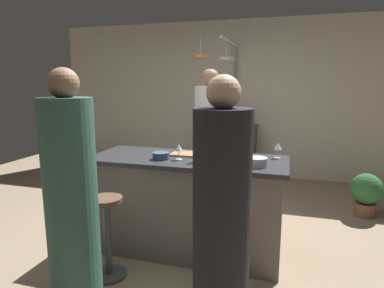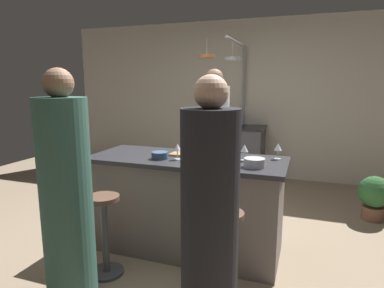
{
  "view_description": "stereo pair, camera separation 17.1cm",
  "coord_description": "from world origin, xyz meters",
  "px_view_note": "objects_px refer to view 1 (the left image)",
  "views": [
    {
      "loc": [
        0.86,
        -2.8,
        1.57
      ],
      "look_at": [
        0.0,
        0.15,
        1.0
      ],
      "focal_mm": 30.68,
      "sensor_mm": 36.0,
      "label": 1
    },
    {
      "loc": [
        1.03,
        -2.75,
        1.57
      ],
      "look_at": [
        0.0,
        0.15,
        1.0
      ],
      "focal_mm": 30.68,
      "sensor_mm": 36.0,
      "label": 2
    }
  ],
  "objects_px": {
    "stove_range": "(231,153)",
    "bar_stool_right": "(232,251)",
    "cutting_board": "(189,154)",
    "wine_bottle_rose": "(204,147)",
    "wine_glass_by_chef": "(278,147)",
    "guest_right": "(221,224)",
    "wine_bottle_white": "(232,144)",
    "mixing_bowl_blue": "(161,156)",
    "wine_glass_near_right_guest": "(246,148)",
    "potted_plant": "(366,192)",
    "chef": "(210,147)",
    "guest_left": "(72,202)",
    "wine_bottle_dark": "(221,149)",
    "pepper_mill": "(214,153)",
    "bar_stool_left": "(108,233)",
    "mixing_bowl_steel": "(257,162)",
    "wine_glass_near_left_guest": "(179,148)"
  },
  "relations": [
    {
      "from": "guest_right",
      "to": "mixing_bowl_blue",
      "type": "distance_m",
      "value": 1.16
    },
    {
      "from": "stove_range",
      "to": "wine_bottle_dark",
      "type": "distance_m",
      "value": 2.68
    },
    {
      "from": "pepper_mill",
      "to": "wine_bottle_white",
      "type": "xyz_separation_m",
      "value": [
        0.08,
        0.39,
        0.01
      ]
    },
    {
      "from": "chef",
      "to": "wine_bottle_dark",
      "type": "distance_m",
      "value": 1.27
    },
    {
      "from": "guest_right",
      "to": "wine_glass_near_left_guest",
      "type": "distance_m",
      "value": 1.09
    },
    {
      "from": "chef",
      "to": "guest_right",
      "type": "bearing_deg",
      "value": -74.76
    },
    {
      "from": "mixing_bowl_blue",
      "to": "wine_glass_by_chef",
      "type": "bearing_deg",
      "value": 18.27
    },
    {
      "from": "guest_right",
      "to": "wine_bottle_white",
      "type": "bearing_deg",
      "value": 96.74
    },
    {
      "from": "cutting_board",
      "to": "wine_bottle_rose",
      "type": "distance_m",
      "value": 0.29
    },
    {
      "from": "potted_plant",
      "to": "wine_glass_near_left_guest",
      "type": "bearing_deg",
      "value": -141.57
    },
    {
      "from": "pepper_mill",
      "to": "mixing_bowl_blue",
      "type": "relative_size",
      "value": 1.41
    },
    {
      "from": "wine_glass_near_left_guest",
      "to": "chef",
      "type": "bearing_deg",
      "value": 89.51
    },
    {
      "from": "stove_range",
      "to": "wine_glass_near_left_guest",
      "type": "bearing_deg",
      "value": -91.06
    },
    {
      "from": "cutting_board",
      "to": "mixing_bowl_steel",
      "type": "height_order",
      "value": "mixing_bowl_steel"
    },
    {
      "from": "wine_bottle_dark",
      "to": "stove_range",
      "type": "bearing_deg",
      "value": 97.39
    },
    {
      "from": "wine_bottle_rose",
      "to": "wine_glass_by_chef",
      "type": "xyz_separation_m",
      "value": [
        0.62,
        0.27,
        -0.02
      ]
    },
    {
      "from": "bar_stool_left",
      "to": "cutting_board",
      "type": "xyz_separation_m",
      "value": [
        0.46,
        0.73,
        0.53
      ]
    },
    {
      "from": "potted_plant",
      "to": "wine_bottle_rose",
      "type": "xyz_separation_m",
      "value": [
        -1.63,
        -1.43,
        0.72
      ]
    },
    {
      "from": "pepper_mill",
      "to": "cutting_board",
      "type": "bearing_deg",
      "value": 133.67
    },
    {
      "from": "cutting_board",
      "to": "wine_glass_near_right_guest",
      "type": "distance_m",
      "value": 0.56
    },
    {
      "from": "wine_bottle_dark",
      "to": "mixing_bowl_blue",
      "type": "xyz_separation_m",
      "value": [
        -0.55,
        0.02,
        -0.1
      ]
    },
    {
      "from": "guest_right",
      "to": "mixing_bowl_steel",
      "type": "height_order",
      "value": "guest_right"
    },
    {
      "from": "cutting_board",
      "to": "chef",
      "type": "bearing_deg",
      "value": 90.96
    },
    {
      "from": "bar_stool_left",
      "to": "wine_glass_near_left_guest",
      "type": "bearing_deg",
      "value": 49.6
    },
    {
      "from": "wine_glass_near_left_guest",
      "to": "wine_glass_by_chef",
      "type": "bearing_deg",
      "value": 20.43
    },
    {
      "from": "guest_right",
      "to": "wine_bottle_white",
      "type": "distance_m",
      "value": 1.21
    },
    {
      "from": "wine_bottle_dark",
      "to": "wine_glass_near_left_guest",
      "type": "distance_m",
      "value": 0.39
    },
    {
      "from": "guest_right",
      "to": "potted_plant",
      "type": "relative_size",
      "value": 3.11
    },
    {
      "from": "wine_bottle_dark",
      "to": "wine_bottle_rose",
      "type": "relative_size",
      "value": 1.06
    },
    {
      "from": "stove_range",
      "to": "wine_glass_by_chef",
      "type": "xyz_separation_m",
      "value": [
        0.79,
        -2.24,
        0.56
      ]
    },
    {
      "from": "potted_plant",
      "to": "cutting_board",
      "type": "distance_m",
      "value": 2.3
    },
    {
      "from": "pepper_mill",
      "to": "wine_bottle_dark",
      "type": "bearing_deg",
      "value": 61.25
    },
    {
      "from": "stove_range",
      "to": "wine_glass_near_left_guest",
      "type": "height_order",
      "value": "wine_glass_near_left_guest"
    },
    {
      "from": "mixing_bowl_blue",
      "to": "bar_stool_left",
      "type": "bearing_deg",
      "value": -118.93
    },
    {
      "from": "pepper_mill",
      "to": "wine_glass_near_right_guest",
      "type": "xyz_separation_m",
      "value": [
        0.23,
        0.27,
        0.0
      ]
    },
    {
      "from": "bar_stool_right",
      "to": "mixing_bowl_blue",
      "type": "height_order",
      "value": "mixing_bowl_blue"
    },
    {
      "from": "guest_left",
      "to": "potted_plant",
      "type": "height_order",
      "value": "guest_left"
    },
    {
      "from": "wine_glass_near_right_guest",
      "to": "potted_plant",
      "type": "bearing_deg",
      "value": 45.69
    },
    {
      "from": "bar_stool_right",
      "to": "pepper_mill",
      "type": "bearing_deg",
      "value": 119.96
    },
    {
      "from": "potted_plant",
      "to": "wine_bottle_white",
      "type": "bearing_deg",
      "value": -140.01
    },
    {
      "from": "wine_bottle_rose",
      "to": "mixing_bowl_blue",
      "type": "xyz_separation_m",
      "value": [
        -0.39,
        -0.06,
        -0.09
      ]
    },
    {
      "from": "stove_range",
      "to": "bar_stool_right",
      "type": "bearing_deg",
      "value": -80.29
    },
    {
      "from": "chef",
      "to": "bar_stool_right",
      "type": "distance_m",
      "value": 1.81
    },
    {
      "from": "wine_glass_by_chef",
      "to": "chef",
      "type": "bearing_deg",
      "value": 134.93
    },
    {
      "from": "pepper_mill",
      "to": "mixing_bowl_blue",
      "type": "height_order",
      "value": "pepper_mill"
    },
    {
      "from": "stove_range",
      "to": "wine_bottle_white",
      "type": "relative_size",
      "value": 3.02
    },
    {
      "from": "wine_bottle_white",
      "to": "bar_stool_left",
      "type": "bearing_deg",
      "value": -137.65
    },
    {
      "from": "chef",
      "to": "pepper_mill",
      "type": "height_order",
      "value": "chef"
    },
    {
      "from": "chef",
      "to": "guest_left",
      "type": "relative_size",
      "value": 1.04
    },
    {
      "from": "pepper_mill",
      "to": "mixing_bowl_steel",
      "type": "relative_size",
      "value": 1.24
    }
  ]
}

